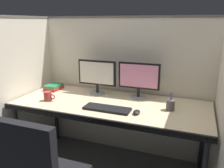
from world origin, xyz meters
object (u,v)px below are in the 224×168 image
object	(u,v)px
pen_cup	(170,105)
book_stack	(54,87)
desk	(110,108)
keyboard_main	(107,109)
coffee_mug	(48,96)
monitor_left	(97,75)
monitor_right	(139,78)
computer_mouse	(137,112)

from	to	relation	value
pen_cup	book_stack	distance (m)	1.38
desk	keyboard_main	size ratio (longest dim) A/B	4.42
keyboard_main	coffee_mug	bearing A→B (deg)	178.65
monitor_left	book_stack	world-z (taller)	monitor_left
monitor_right	desk	bearing A→B (deg)	-130.38
coffee_mug	book_stack	bearing A→B (deg)	116.72
keyboard_main	book_stack	distance (m)	0.91
computer_mouse	pen_cup	world-z (taller)	pen_cup
computer_mouse	pen_cup	bearing A→B (deg)	36.72
monitor_left	monitor_right	world-z (taller)	same
book_stack	coffee_mug	distance (m)	0.40
desk	coffee_mug	distance (m)	0.64
desk	computer_mouse	world-z (taller)	computer_mouse
monitor_right	book_stack	distance (m)	1.03
monitor_right	coffee_mug	size ratio (longest dim) A/B	3.41
desk	monitor_left	xyz separation A→B (m)	(-0.24, 0.24, 0.27)
monitor_left	keyboard_main	size ratio (longest dim) A/B	1.00
monitor_right	pen_cup	size ratio (longest dim) A/B	2.55
desk	computer_mouse	bearing A→B (deg)	-27.79
desk	pen_cup	size ratio (longest dim) A/B	11.25
monitor_left	coffee_mug	size ratio (longest dim) A/B	3.41
monitor_right	coffee_mug	distance (m)	0.94
monitor_left	desk	bearing A→B (deg)	-44.62
keyboard_main	coffee_mug	size ratio (longest dim) A/B	3.41
keyboard_main	desk	bearing A→B (deg)	103.42
monitor_right	monitor_left	bearing A→B (deg)	-177.54
coffee_mug	desk	bearing A→B (deg)	13.92
monitor_right	computer_mouse	world-z (taller)	monitor_right
monitor_left	coffee_mug	world-z (taller)	monitor_left
computer_mouse	coffee_mug	bearing A→B (deg)	179.08
pen_cup	book_stack	bearing A→B (deg)	172.76
desk	pen_cup	xyz separation A→B (m)	(0.58, 0.03, 0.10)
desk	monitor_right	xyz separation A→B (m)	(0.22, 0.26, 0.27)
pen_cup	coffee_mug	distance (m)	1.20
monitor_left	book_stack	distance (m)	0.58
desk	monitor_right	size ratio (longest dim) A/B	4.42
monitor_right	keyboard_main	world-z (taller)	monitor_right
pen_cup	book_stack	xyz separation A→B (m)	(-1.36, 0.17, -0.02)
monitor_left	monitor_right	bearing A→B (deg)	2.46
keyboard_main	monitor_left	bearing A→B (deg)	124.82
desk	monitor_left	distance (m)	0.43
computer_mouse	desk	bearing A→B (deg)	152.21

